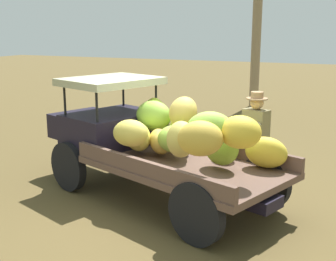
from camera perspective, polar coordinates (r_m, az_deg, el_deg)
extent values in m
plane|color=brown|center=(6.87, 1.19, -9.91)|extent=(60.00, 60.00, 0.00)
cube|color=black|center=(7.01, -0.59, -5.33)|extent=(3.91, 1.77, 0.16)
cylinder|color=black|center=(7.62, -12.72, -4.55)|extent=(0.83, 0.41, 0.83)
cylinder|color=black|center=(8.56, -3.79, -2.30)|extent=(0.83, 0.41, 0.83)
cylinder|color=black|center=(5.63, 3.62, -10.66)|extent=(0.83, 0.41, 0.83)
cylinder|color=black|center=(6.85, 12.35, -6.54)|extent=(0.83, 0.41, 0.83)
cube|color=brown|center=(6.67, 2.18, -4.70)|extent=(3.40, 2.63, 0.10)
cube|color=brown|center=(6.07, -2.85, -4.93)|extent=(2.85, 1.09, 0.22)
cube|color=brown|center=(7.22, 6.42, -2.07)|extent=(2.85, 1.09, 0.22)
cube|color=black|center=(7.77, -7.20, 0.26)|extent=(1.55, 1.80, 0.55)
cube|color=black|center=(8.49, -11.04, 0.83)|extent=(1.02, 1.24, 0.44)
cylinder|color=black|center=(7.65, -13.18, 4.01)|extent=(0.04, 0.04, 0.55)
cylinder|color=black|center=(8.41, -5.79, 5.08)|extent=(0.04, 0.04, 0.55)
cylinder|color=black|center=(6.94, -9.17, 3.28)|extent=(0.04, 0.04, 0.55)
cylinder|color=black|center=(7.77, -1.56, 4.49)|extent=(0.04, 0.04, 0.55)
cube|color=#B1B28E|center=(7.63, -7.38, 6.31)|extent=(1.66, 1.84, 0.12)
ellipsoid|color=#8CBE3F|center=(7.32, -1.88, 1.91)|extent=(0.67, 0.51, 0.53)
ellipsoid|color=gold|center=(6.53, -4.85, -0.33)|extent=(0.57, 0.54, 0.53)
ellipsoid|color=#88AE2E|center=(6.35, 6.88, -2.16)|extent=(0.72, 0.65, 0.54)
ellipsoid|color=yellow|center=(6.49, 12.53, -2.77)|extent=(0.64, 0.55, 0.59)
ellipsoid|color=yellow|center=(5.71, 9.27, -0.20)|extent=(0.57, 0.53, 0.51)
ellipsoid|color=gold|center=(6.97, -1.01, -1.41)|extent=(0.65, 0.69, 0.50)
ellipsoid|color=gold|center=(7.01, -3.92, -0.78)|extent=(0.71, 0.71, 0.52)
ellipsoid|color=#94BE41|center=(6.69, 0.82, -1.08)|extent=(0.53, 0.57, 0.53)
ellipsoid|color=#CCBB51|center=(6.19, 1.69, -1.13)|extent=(0.63, 0.63, 0.54)
ellipsoid|color=gold|center=(6.92, 1.95, 2.40)|extent=(0.76, 0.74, 0.63)
ellipsoid|color=gold|center=(6.86, 7.64, -0.91)|extent=(0.62, 0.62, 0.47)
ellipsoid|color=#B0C541|center=(7.14, 1.77, 0.29)|extent=(0.65, 0.69, 0.49)
ellipsoid|color=gold|center=(5.61, 4.19, -1.03)|extent=(0.70, 0.63, 0.53)
ellipsoid|color=#90C240|center=(5.75, 5.41, 0.16)|extent=(0.73, 0.62, 0.52)
ellipsoid|color=#98B62F|center=(7.69, -1.85, 2.37)|extent=(0.67, 0.71, 0.54)
cylinder|color=#8F6E53|center=(7.42, 11.82, -5.16)|extent=(0.15, 0.15, 0.79)
cylinder|color=#8F6E53|center=(7.56, 10.18, -4.75)|extent=(0.15, 0.15, 0.79)
cube|color=olive|center=(7.30, 11.23, 0.30)|extent=(0.46, 0.37, 0.62)
cylinder|color=olive|center=(7.15, 11.47, 0.77)|extent=(0.21, 0.41, 0.10)
cylinder|color=olive|center=(7.26, 10.17, 1.02)|extent=(0.40, 0.29, 0.10)
sphere|color=tan|center=(7.23, 11.38, 3.53)|extent=(0.22, 0.22, 0.22)
cylinder|color=#997450|center=(7.22, 11.40, 4.05)|extent=(0.34, 0.34, 0.02)
cylinder|color=#997450|center=(7.21, 11.42, 4.52)|extent=(0.20, 0.20, 0.10)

